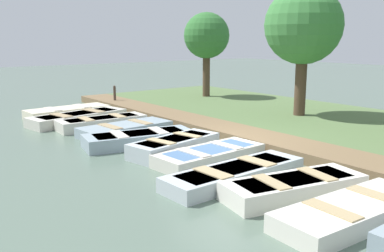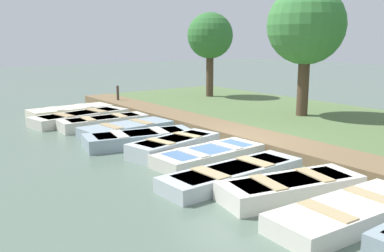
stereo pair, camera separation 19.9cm
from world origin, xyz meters
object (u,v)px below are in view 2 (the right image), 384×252
Objects in this scene: rowboat_0 at (71,112)px; mooring_post_near at (118,96)px; rowboat_5 at (174,145)px; rowboat_1 at (80,117)px; rowboat_9 at (350,212)px; park_tree_far_left at (210,37)px; rowboat_4 at (140,138)px; rowboat_3 at (127,129)px; rowboat_6 at (209,155)px; rowboat_8 at (291,188)px; rowboat_7 at (233,174)px; park_tree_left at (306,26)px; rowboat_2 at (104,122)px.

mooring_post_near is at bearing -159.63° from rowboat_0.
rowboat_5 is (-0.16, 7.01, 0.03)m from rowboat_0.
mooring_post_near reaches higher than rowboat_1.
rowboat_9 is 0.74× the size of park_tree_far_left.
park_tree_far_left is (-7.54, -6.19, 2.90)m from rowboat_4.
rowboat_9 is 13.73m from mooring_post_near.
rowboat_6 is (-0.15, 4.02, -0.00)m from rowboat_3.
rowboat_8 reaches higher than rowboat_1.
rowboat_4 is 7.34m from mooring_post_near.
rowboat_7 is 1.39m from rowboat_8.
park_tree_far_left is (-7.59, -1.93, 2.91)m from rowboat_1.
park_tree_far_left is (-7.16, -4.69, 2.92)m from rowboat_3.
park_tree_left is (-6.74, -6.55, 3.26)m from rowboat_9.
rowboat_5 is 5.33m from rowboat_9.
park_tree_far_left is at bearing -116.93° from rowboat_9.
rowboat_6 is at bearing -82.77° from rowboat_8.
mooring_post_near is at bearing -100.44° from rowboat_4.
rowboat_3 and rowboat_6 have the same top height.
park_tree_left reaches higher than rowboat_2.
rowboat_4 is at bearing -81.56° from rowboat_6.
rowboat_4 is at bearing 87.47° from rowboat_2.
rowboat_1 is at bearing 42.13° from mooring_post_near.
rowboat_0 is 12.35m from rowboat_9.
rowboat_8 is 3.15× the size of mooring_post_near.
rowboat_7 is at bearing 90.37° from rowboat_2.
rowboat_1 is at bearing 79.99° from rowboat_0.
rowboat_6 is at bearing 95.26° from rowboat_2.
rowboat_9 is (0.19, 8.18, 0.00)m from rowboat_3.
rowboat_9 reaches higher than rowboat_3.
rowboat_7 is (0.51, 1.46, -0.01)m from rowboat_6.
rowboat_7 is 0.71× the size of park_tree_left.
rowboat_8 is 1.35m from rowboat_9.
park_tree_left is at bearing -169.50° from rowboat_4.
rowboat_1 is 3.88× the size of mooring_post_near.
rowboat_0 is at bearing -92.42° from rowboat_7.
rowboat_6 is at bearing 87.90° from rowboat_3.
rowboat_2 is at bearing 89.40° from rowboat_0.
rowboat_3 is 5.50m from rowboat_7.
rowboat_3 is 9.05m from park_tree_far_left.
park_tree_far_left reaches higher than rowboat_0.
rowboat_4 is 3.99m from rowboat_7.
rowboat_9 is (-0.17, 2.70, 0.01)m from rowboat_7.
rowboat_0 is 0.87× the size of rowboat_1.
rowboat_8 is 0.61× the size of park_tree_left.
rowboat_0 is 8.19m from rowboat_6.
park_tree_far_left is (-7.26, -7.54, 2.88)m from rowboat_5.
rowboat_8 is at bearing 38.14° from park_tree_left.
rowboat_1 is 1.22× the size of rowboat_2.
rowboat_0 is 4.17m from rowboat_3.
rowboat_8 is at bearing 92.60° from rowboat_2.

